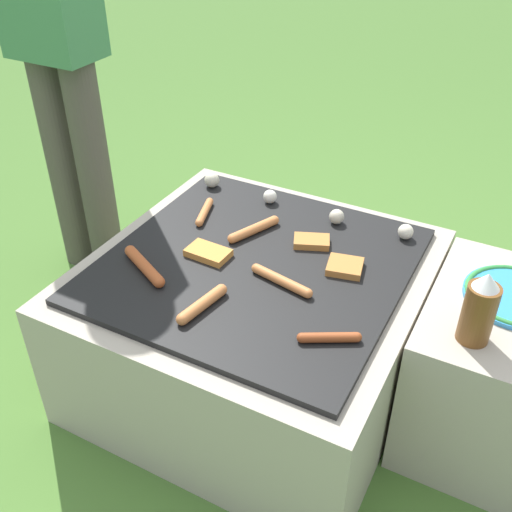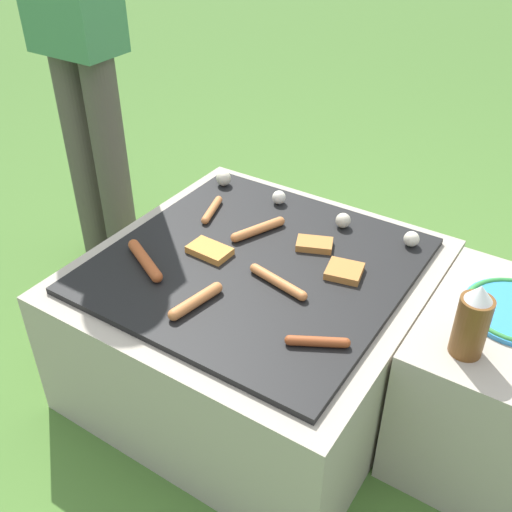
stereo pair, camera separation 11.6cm
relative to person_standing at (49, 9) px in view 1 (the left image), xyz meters
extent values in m
plane|color=#47702D|center=(0.85, -0.24, -0.96)|extent=(14.00, 14.00, 0.00)
cube|color=#A89E8C|center=(0.85, -0.24, -0.75)|extent=(0.89, 0.89, 0.42)
cube|color=black|center=(0.85, -0.24, -0.53)|extent=(0.78, 0.78, 0.02)
cube|color=#A89E8C|center=(1.50, -0.12, -0.74)|extent=(0.39, 0.52, 0.44)
cylinder|color=#4C473D|center=(-0.07, 0.00, -0.55)|extent=(0.12, 0.12, 0.81)
cylinder|color=#4C473D|center=(0.07, 0.00, -0.55)|extent=(0.12, 0.12, 0.81)
cylinder|color=#C6753D|center=(0.83, -0.48, -0.50)|extent=(0.05, 0.15, 0.03)
sphere|color=#C6753D|center=(0.84, -0.41, -0.50)|extent=(0.03, 0.03, 0.03)
sphere|color=#C6753D|center=(0.82, -0.55, -0.50)|extent=(0.03, 0.03, 0.03)
cylinder|color=#C6753D|center=(0.96, -0.30, -0.51)|extent=(0.17, 0.06, 0.03)
sphere|color=#C6753D|center=(1.04, -0.32, -0.51)|extent=(0.03, 0.03, 0.03)
sphere|color=#C6753D|center=(0.87, -0.28, -0.51)|extent=(0.03, 0.03, 0.03)
cylinder|color=#A34C23|center=(0.61, -0.42, -0.50)|extent=(0.17, 0.11, 0.03)
sphere|color=#A34C23|center=(0.53, -0.38, -0.50)|extent=(0.03, 0.03, 0.03)
sphere|color=#A34C23|center=(0.68, -0.46, -0.50)|extent=(0.03, 0.03, 0.03)
cylinder|color=#C6753D|center=(0.60, -0.10, -0.51)|extent=(0.06, 0.13, 0.02)
sphere|color=#C6753D|center=(0.61, -0.16, -0.51)|extent=(0.02, 0.02, 0.02)
sphere|color=#C6753D|center=(0.58, -0.04, -0.51)|extent=(0.02, 0.02, 0.02)
cylinder|color=#93421E|center=(1.15, -0.44, -0.51)|extent=(0.12, 0.08, 0.02)
sphere|color=#93421E|center=(1.09, -0.47, -0.51)|extent=(0.02, 0.02, 0.02)
sphere|color=#93421E|center=(1.20, -0.41, -0.51)|extent=(0.02, 0.02, 0.02)
cylinder|color=#C6753D|center=(0.78, -0.12, -0.51)|extent=(0.09, 0.16, 0.03)
sphere|color=#C6753D|center=(0.75, -0.19, -0.51)|extent=(0.03, 0.03, 0.03)
sphere|color=#C6753D|center=(0.81, -0.05, -0.51)|extent=(0.03, 0.03, 0.03)
cube|color=#D18438|center=(0.72, -0.28, -0.51)|extent=(0.12, 0.08, 0.02)
cube|color=#B27033|center=(1.08, -0.16, -0.51)|extent=(0.11, 0.10, 0.02)
cube|color=#B27033|center=(0.95, -0.09, -0.51)|extent=(0.12, 0.10, 0.02)
sphere|color=beige|center=(0.52, 0.07, -0.50)|extent=(0.05, 0.05, 0.05)
sphere|color=silver|center=(0.74, 0.07, -0.50)|extent=(0.04, 0.04, 0.04)
sphere|color=beige|center=(0.97, 0.05, -0.50)|extent=(0.04, 0.04, 0.04)
sphere|color=beige|center=(1.18, 0.06, -0.50)|extent=(0.04, 0.04, 0.04)
cylinder|color=brown|center=(1.43, -0.28, -0.44)|extent=(0.07, 0.07, 0.15)
cone|color=white|center=(1.43, -0.28, -0.35)|extent=(0.06, 0.06, 0.04)
camera|label=1|loc=(1.47, -1.42, 0.43)|focal=42.00mm
camera|label=2|loc=(1.57, -1.36, 0.43)|focal=42.00mm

